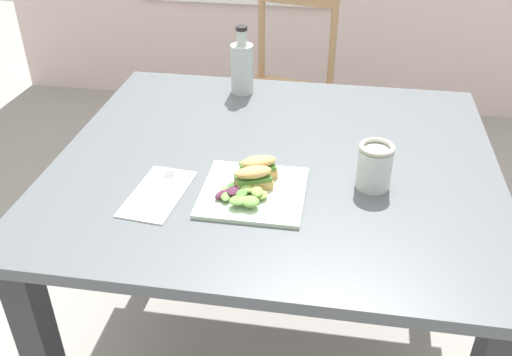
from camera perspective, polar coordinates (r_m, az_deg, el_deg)
ground_plane at (r=2.01m, az=-0.24°, el=-15.36°), size 7.51×7.51×0.00m
dining_table at (r=1.55m, az=1.97°, el=-1.73°), size 1.15×1.04×0.74m
chair_wooden_far at (r=2.58m, az=2.95°, el=8.64°), size 0.48×0.48×0.87m
plate_lunch at (r=1.34m, az=-0.27°, el=-1.45°), size 0.24×0.24×0.01m
sandwich_half_front at (r=1.33m, az=-0.27°, el=0.04°), size 0.10×0.08×0.06m
sandwich_half_back at (r=1.37m, az=0.24°, el=1.14°), size 0.10×0.08×0.06m
salad_mixed_greens at (r=1.30m, az=-1.46°, el=-1.56°), size 0.13×0.13×0.03m
napkin_folded at (r=1.36m, az=-9.92°, el=-1.57°), size 0.14×0.24×0.00m
fork_on_napkin at (r=1.37m, az=-9.65°, el=-1.05°), size 0.03×0.19×0.00m
bottle_cold_brew at (r=1.84m, az=-1.42°, el=10.90°), size 0.07×0.07×0.22m
mason_jar_iced_tea at (r=1.37m, az=11.91°, el=0.99°), size 0.09×0.09×0.11m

